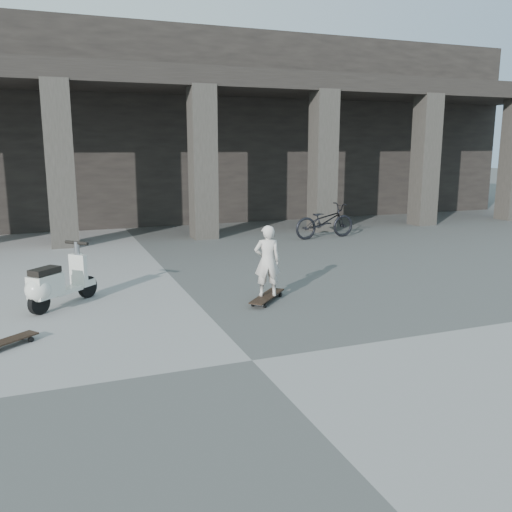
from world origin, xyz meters
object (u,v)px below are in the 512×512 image
object	(u,v)px
longboard	(267,297)
scooter	(52,285)
bicycle	(325,221)
child	(267,261)
skateboard_spare	(6,342)

from	to	relation	value
longboard	scooter	world-z (taller)	scooter
scooter	bicycle	world-z (taller)	scooter
child	scooter	size ratio (longest dim) A/B	1.05
skateboard_spare	bicycle	bearing A→B (deg)	0.14
skateboard_spare	child	bearing A→B (deg)	-26.67
child	bicycle	xyz separation A→B (m)	(3.73, 5.10, -0.20)
longboard	scooter	bearing A→B (deg)	120.25
longboard	scooter	distance (m)	3.32
child	bicycle	world-z (taller)	child
longboard	skateboard_spare	distance (m)	3.85
longboard	child	distance (m)	0.59
longboard	bicycle	size ratio (longest dim) A/B	0.49
child	skateboard_spare	bearing A→B (deg)	24.83
child	bicycle	size ratio (longest dim) A/B	0.64
longboard	child	world-z (taller)	child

